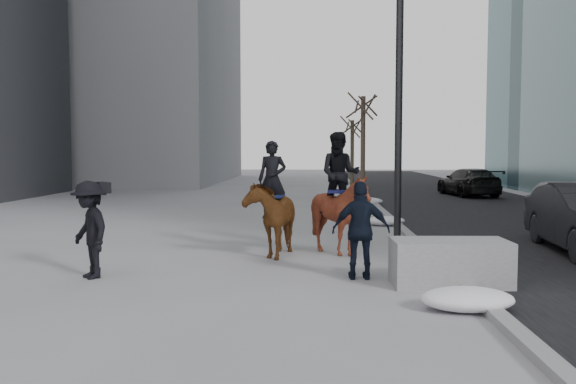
{
  "coord_description": "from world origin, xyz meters",
  "views": [
    {
      "loc": [
        0.49,
        -10.44,
        2.31
      ],
      "look_at": [
        0.0,
        1.2,
        1.5
      ],
      "focal_mm": 38.0,
      "sensor_mm": 36.0,
      "label": 1
    }
  ],
  "objects": [
    {
      "name": "ground",
      "position": [
        0.0,
        0.0,
        0.0
      ],
      "size": [
        120.0,
        120.0,
        0.0
      ],
      "primitive_type": "plane",
      "color": "gray",
      "rests_on": "ground"
    },
    {
      "name": "road",
      "position": [
        7.0,
        10.0,
        0.01
      ],
      "size": [
        8.0,
        90.0,
        0.01
      ],
      "primitive_type": "cube",
      "color": "black",
      "rests_on": "ground"
    },
    {
      "name": "curb",
      "position": [
        3.0,
        10.0,
        0.06
      ],
      "size": [
        0.25,
        90.0,
        0.12
      ],
      "primitive_type": "cube",
      "color": "gray",
      "rests_on": "ground"
    },
    {
      "name": "planter",
      "position": [
        2.82,
        -0.07,
        0.39
      ],
      "size": [
        1.98,
        1.04,
        0.78
      ],
      "primitive_type": "cube",
      "rotation": [
        0.0,
        0.0,
        0.03
      ],
      "color": "gray",
      "rests_on": "ground"
    },
    {
      "name": "car_far",
      "position": [
        8.23,
        20.26,
        0.69
      ],
      "size": [
        2.53,
        4.96,
        1.38
      ],
      "primitive_type": "imported",
      "rotation": [
        0.0,
        0.0,
        3.27
      ],
      "color": "black",
      "rests_on": "ground"
    },
    {
      "name": "tree_near",
      "position": [
        2.4,
        13.29,
        2.42
      ],
      "size": [
        1.2,
        1.2,
        4.85
      ],
      "primitive_type": null,
      "color": "#35271F",
      "rests_on": "ground"
    },
    {
      "name": "tree_far",
      "position": [
        2.4,
        19.84,
        2.09
      ],
      "size": [
        1.2,
        1.2,
        4.17
      ],
      "primitive_type": null,
      "color": "#342B1F",
      "rests_on": "ground"
    },
    {
      "name": "mounted_left",
      "position": [
        -0.42,
        2.81,
        0.93
      ],
      "size": [
        1.15,
        2.05,
        2.51
      ],
      "color": "#4C2B0F",
      "rests_on": "ground"
    },
    {
      "name": "mounted_right",
      "position": [
        1.07,
        2.9,
        1.08
      ],
      "size": [
        1.63,
        1.79,
        2.7
      ],
      "color": "#4A1A0E",
      "rests_on": "ground"
    },
    {
      "name": "feeder",
      "position": [
        1.34,
        0.37,
        0.88
      ],
      "size": [
        1.03,
        0.86,
        1.75
      ],
      "color": "black",
      "rests_on": "ground"
    },
    {
      "name": "camera_crew",
      "position": [
        -3.53,
        0.25,
        0.89
      ],
      "size": [
        1.23,
        1.28,
        1.75
      ],
      "color": "black",
      "rests_on": "ground"
    },
    {
      "name": "lamppost",
      "position": [
        2.6,
        4.72,
        4.99
      ],
      "size": [
        0.25,
        1.92,
        9.09
      ],
      "color": "black",
      "rests_on": "ground"
    },
    {
      "name": "snow_piles",
      "position": [
        2.7,
        6.85,
        0.16
      ],
      "size": [
        1.34,
        17.32,
        0.34
      ],
      "color": "silver",
      "rests_on": "ground"
    }
  ]
}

